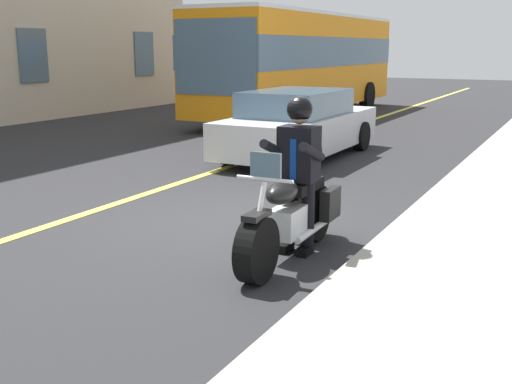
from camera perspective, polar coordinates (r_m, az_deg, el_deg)
ground_plane at (r=8.15m, az=-2.37°, el=-2.89°), size 80.00×80.00×0.00m
lane_center_stripe at (r=9.29m, az=-13.09°, el=-1.19°), size 60.00×0.16×0.01m
motorcycle_main at (r=6.76m, az=3.24°, el=-2.31°), size 2.22×0.63×1.26m
rider_main at (r=6.80m, az=3.90°, el=2.82°), size 0.63×0.56×1.74m
bus_near at (r=20.90m, az=4.30°, el=12.08°), size 11.05×2.70×3.30m
car_silver at (r=12.93m, az=3.95°, el=6.18°), size 4.60×1.92×1.40m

